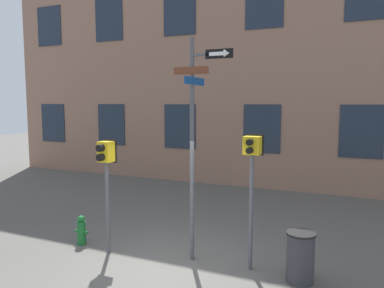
{
  "coord_description": "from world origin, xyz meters",
  "views": [
    {
      "loc": [
        3.28,
        -6.14,
        3.26
      ],
      "look_at": [
        0.23,
        0.75,
        2.43
      ],
      "focal_mm": 35.0,
      "sensor_mm": 36.0,
      "label": 1
    }
  ],
  "objects": [
    {
      "name": "fire_hydrant",
      "position": [
        -2.44,
        0.47,
        0.33
      ],
      "size": [
        0.36,
        0.2,
        0.69
      ],
      "color": "#196028",
      "rests_on": "ground_plane"
    },
    {
      "name": "pedestrian_signal_right",
      "position": [
        1.48,
        0.76,
        2.07
      ],
      "size": [
        0.37,
        0.4,
        2.66
      ],
      "color": "#4C4C51",
      "rests_on": "ground_plane"
    },
    {
      "name": "street_sign_pole",
      "position": [
        0.3,
        0.74,
        2.66
      ],
      "size": [
        1.23,
        0.97,
        4.55
      ],
      "color": "#4C4C51",
      "rests_on": "ground_plane"
    },
    {
      "name": "trash_bin",
      "position": [
        2.44,
        0.63,
        0.47
      ],
      "size": [
        0.53,
        0.53,
        0.94
      ],
      "color": "#333338",
      "rests_on": "ground_plane"
    },
    {
      "name": "building_facade",
      "position": [
        -0.0,
        8.1,
        6.88
      ],
      "size": [
        24.0,
        0.63,
        13.77
      ],
      "color": "#936B56",
      "rests_on": "ground_plane"
    },
    {
      "name": "ground_plane",
      "position": [
        0.0,
        0.0,
        0.0
      ],
      "size": [
        60.0,
        60.0,
        0.0
      ],
      "primitive_type": "plane",
      "color": "#595651"
    },
    {
      "name": "pedestrian_signal_left",
      "position": [
        -1.57,
        0.3,
        1.94
      ],
      "size": [
        0.34,
        0.4,
        2.48
      ],
      "color": "#4C4C51",
      "rests_on": "ground_plane"
    }
  ]
}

